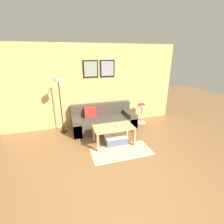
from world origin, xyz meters
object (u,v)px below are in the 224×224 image
at_px(coffee_table, 114,130).
at_px(storage_bin, 115,139).
at_px(floor_lamp, 60,96).
at_px(book_stack, 142,105).
at_px(cell_phone, 111,129).
at_px(remote_control, 117,126).
at_px(couch, 103,121).
at_px(side_table, 142,113).

distance_m(coffee_table, storage_bin, 0.29).
xyz_separation_m(floor_lamp, book_stack, (2.58, 0.12, -0.52)).
bearing_deg(cell_phone, floor_lamp, 138.18).
bearing_deg(remote_control, coffee_table, -147.26).
bearing_deg(storage_bin, remote_control, -13.84).
height_order(couch, remote_control, couch).
bearing_deg(floor_lamp, storage_bin, -34.84).
relative_size(side_table, book_stack, 2.81).
bearing_deg(side_table, coffee_table, -142.00).
distance_m(side_table, cell_phone, 1.81).
bearing_deg(side_table, storage_bin, -141.11).
distance_m(floor_lamp, remote_control, 1.77).
height_order(book_stack, remote_control, book_stack).
distance_m(coffee_table, remote_control, 0.13).
height_order(side_table, remote_control, side_table).
bearing_deg(coffee_table, remote_control, -1.35).
relative_size(side_table, remote_control, 4.11).
bearing_deg(couch, storage_bin, -84.83).
distance_m(couch, side_table, 1.36).
distance_m(side_table, book_stack, 0.28).
bearing_deg(storage_bin, side_table, 38.89).
relative_size(side_table, cell_phone, 4.40).
bearing_deg(coffee_table, floor_lamp, 143.85).
relative_size(storage_bin, book_stack, 2.65).
height_order(couch, coffee_table, couch).
xyz_separation_m(couch, book_stack, (1.36, 0.06, 0.38)).
bearing_deg(side_table, cell_phone, -141.51).
relative_size(couch, cell_phone, 13.78).
bearing_deg(remote_control, storage_bin, -159.75).
bearing_deg(coffee_table, book_stack, 38.23).
relative_size(storage_bin, remote_control, 3.87).
bearing_deg(side_table, floor_lamp, -177.55).
xyz_separation_m(storage_bin, remote_control, (0.04, -0.01, 0.38)).
bearing_deg(cell_phone, remote_control, 25.05).
distance_m(coffee_table, cell_phone, 0.16).
height_order(remote_control, cell_phone, remote_control).
bearing_deg(couch, side_table, 1.88).
bearing_deg(cell_phone, coffee_table, 44.01).
bearing_deg(remote_control, floor_lamp, 179.78).
relative_size(floor_lamp, remote_control, 11.14).
bearing_deg(storage_bin, coffee_table, -171.28).
bearing_deg(cell_phone, storage_bin, 33.90).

